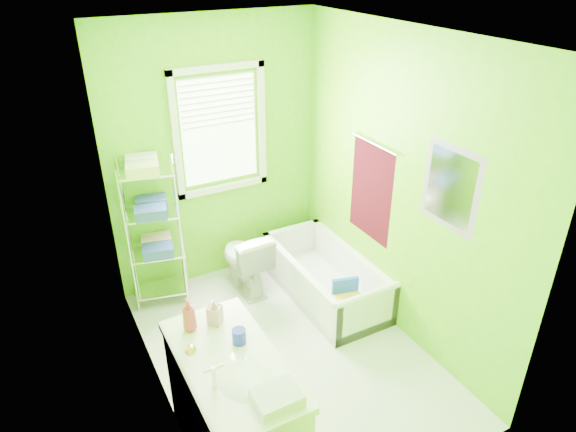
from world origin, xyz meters
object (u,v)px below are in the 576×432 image
vanity (234,408)px  wire_shelf_unit (154,219)px  bathtub (327,284)px  toilet (245,260)px

vanity → wire_shelf_unit: 2.00m
vanity → bathtub: bearing=39.6°
bathtub → vanity: size_ratio=1.27×
toilet → vanity: 1.94m
toilet → vanity: bearing=62.5°
toilet → bathtub: bearing=140.3°
bathtub → vanity: (-1.49, -1.23, 0.30)m
bathtub → wire_shelf_unit: bearing=153.4°
wire_shelf_unit → toilet: bearing=-14.9°
vanity → wire_shelf_unit: bearing=88.2°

